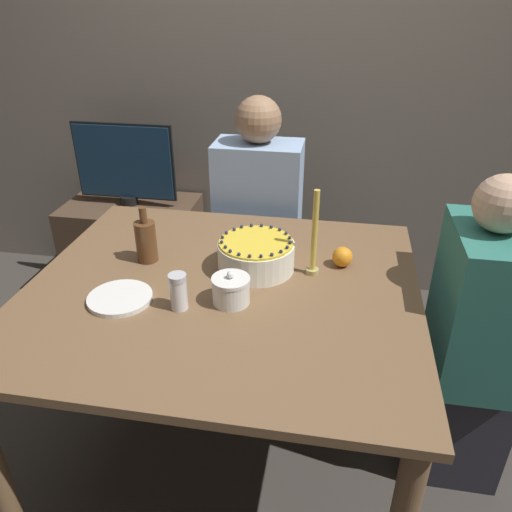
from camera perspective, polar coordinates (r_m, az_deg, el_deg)
name	(u,v)px	position (r m, az deg, el deg)	size (l,w,h in m)	color
ground_plane	(228,446)	(2.19, -3.17, -20.90)	(12.00, 12.00, 0.00)	#3D3833
wall_behind	(280,63)	(2.83, 2.82, 21.16)	(8.00, 0.05, 2.60)	slate
dining_table	(223,312)	(1.74, -3.76, -6.43)	(1.30, 1.17, 0.78)	brown
cake	(256,255)	(1.74, 0.00, 0.11)	(0.27, 0.27, 0.12)	white
sugar_bowl	(231,290)	(1.57, -2.88, -3.90)	(0.12, 0.12, 0.11)	white
sugar_shaker	(178,291)	(1.55, -8.87, -4.03)	(0.06, 0.06, 0.12)	white
plate_stack	(120,298)	(1.65, -15.28, -4.66)	(0.21, 0.21, 0.02)	white
candle	(314,241)	(1.69, 6.65, 1.77)	(0.04, 0.04, 0.31)	tan
bottle	(146,241)	(1.83, -12.46, 1.73)	(0.08, 0.08, 0.21)	brown
orange_fruit_0	(342,257)	(1.80, 9.84, -0.09)	(0.07, 0.07, 0.07)	orange
person_man_blue_shirt	(258,242)	(2.46, 0.24, 1.59)	(0.40, 0.34, 1.25)	#473D33
person_woman_floral	(465,354)	(1.96, 22.79, -10.30)	(0.34, 0.40, 1.18)	#2D2D38
side_cabinet	(135,247)	(3.09, -13.65, 1.05)	(0.74, 0.48, 0.55)	#4C3828
tv_monitor	(124,164)	(2.90, -14.81, 10.18)	(0.57, 0.10, 0.46)	black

